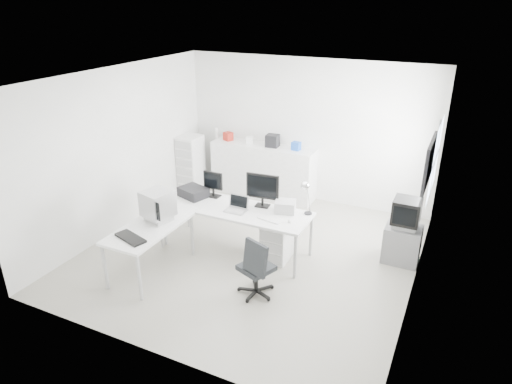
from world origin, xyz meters
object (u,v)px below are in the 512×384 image
at_px(filing_cabinet, 191,164).
at_px(laser_printer, 285,206).
at_px(drawer_pedestal, 277,241).
at_px(sideboard, 263,170).
at_px(laptop, 235,205).
at_px(lcd_monitor_small, 213,184).
at_px(tv_cabinet, 402,244).
at_px(inkjet_printer, 193,192).
at_px(crt_tv, 406,214).
at_px(side_desk, 151,249).
at_px(crt_monitor, 158,205).
at_px(lcd_monitor_large, 263,190).
at_px(main_desk, 236,229).
at_px(office_chair, 256,265).

bearing_deg(filing_cabinet, laser_printer, -29.93).
relative_size(drawer_pedestal, sideboard, 0.28).
xyz_separation_m(laptop, sideboard, (-0.60, 2.34, -0.33)).
relative_size(lcd_monitor_small, tv_cabinet, 0.73).
xyz_separation_m(inkjet_printer, tv_cabinet, (3.33, 0.70, -0.53)).
distance_m(laptop, crt_tv, 2.59).
relative_size(side_desk, laptop, 3.97).
height_order(drawer_pedestal, crt_monitor, crt_monitor).
bearing_deg(crt_monitor, lcd_monitor_large, 57.70).
distance_m(inkjet_printer, laptop, 0.92).
xyz_separation_m(laptop, filing_cabinet, (-2.07, 1.91, -0.27)).
relative_size(drawer_pedestal, lcd_monitor_large, 1.08).
height_order(laptop, laser_printer, laptop).
bearing_deg(tv_cabinet, laptop, -159.62).
distance_m(sideboard, filing_cabinet, 1.53).
distance_m(side_desk, drawer_pedestal, 1.93).
bearing_deg(lcd_monitor_small, main_desk, -23.10).
bearing_deg(inkjet_printer, side_desk, -71.94).
height_order(crt_tv, sideboard, sideboard).
distance_m(main_desk, drawer_pedestal, 0.71).
distance_m(lcd_monitor_small, laser_printer, 1.31).
bearing_deg(sideboard, inkjet_printer, -98.04).
xyz_separation_m(side_desk, lcd_monitor_large, (1.20, 1.35, 0.65)).
xyz_separation_m(side_desk, crt_monitor, (0.00, 0.25, 0.62)).
distance_m(lcd_monitor_large, sideboard, 2.24).
bearing_deg(crt_monitor, filing_cabinet, 128.89).
xyz_separation_m(lcd_monitor_small, crt_tv, (3.03, 0.55, -0.15)).
height_order(side_desk, drawer_pedestal, side_desk).
bearing_deg(office_chair, laptop, 153.71).
bearing_deg(side_desk, filing_cabinet, 111.87).
relative_size(tv_cabinet, filing_cabinet, 0.50).
height_order(inkjet_printer, lcd_monitor_small, lcd_monitor_small).
relative_size(crt_monitor, sideboard, 0.22).
bearing_deg(side_desk, lcd_monitor_large, 48.37).
height_order(inkjet_printer, crt_monitor, crt_monitor).
relative_size(drawer_pedestal, laptop, 1.70).
distance_m(laser_printer, office_chair, 1.22).
xyz_separation_m(side_desk, filing_cabinet, (-1.17, 2.91, 0.22)).
xyz_separation_m(drawer_pedestal, office_chair, (0.11, -0.99, 0.16)).
relative_size(sideboard, filing_cabinet, 1.81).
relative_size(main_desk, lcd_monitor_large, 4.34).
bearing_deg(crt_tv, lcd_monitor_small, -169.66).
relative_size(lcd_monitor_large, office_chair, 0.60).
xyz_separation_m(crt_monitor, sideboard, (0.30, 3.09, -0.45)).
bearing_deg(side_desk, main_desk, 52.31).
relative_size(lcd_monitor_small, laptop, 1.23).
bearing_deg(lcd_monitor_small, crt_monitor, -103.92).
xyz_separation_m(lcd_monitor_small, filing_cabinet, (-1.47, 1.56, -0.37)).
height_order(laser_printer, filing_cabinet, filing_cabinet).
relative_size(inkjet_printer, tv_cabinet, 0.75).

